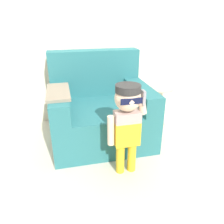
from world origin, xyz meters
TOP-DOWN VIEW (x-y plane):
  - ground_plane at (0.00, 0.00)m, footprint 10.00×10.00m
  - wall_back at (0.00, 0.89)m, footprint 10.00×0.05m
  - armchair at (-0.16, 0.27)m, footprint 1.16×1.03m
  - person_child at (-0.04, -0.48)m, footprint 0.37×0.27m
  - side_table at (0.68, 0.34)m, footprint 0.31×0.31m

SIDE VIEW (x-z plane):
  - ground_plane at x=0.00m, z-range 0.00..0.00m
  - side_table at x=0.68m, z-range 0.05..0.60m
  - armchair at x=-0.16m, z-range -0.16..0.87m
  - person_child at x=-0.04m, z-range 0.15..1.04m
  - wall_back at x=0.00m, z-range 0.00..2.60m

